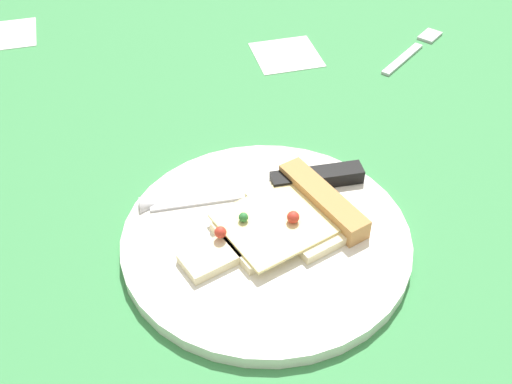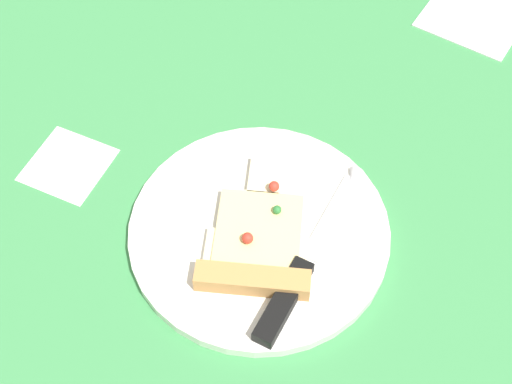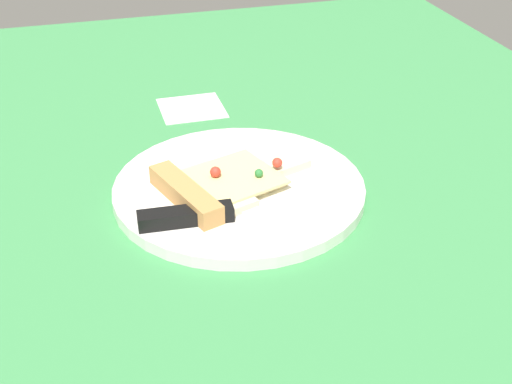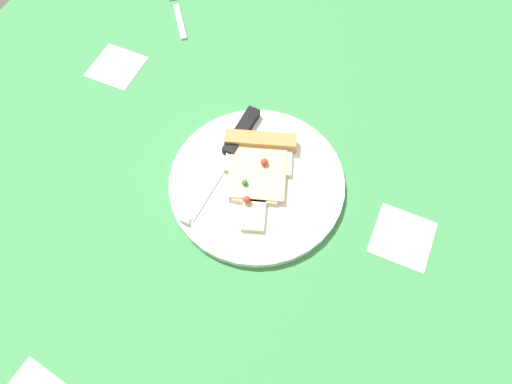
% 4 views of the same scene
% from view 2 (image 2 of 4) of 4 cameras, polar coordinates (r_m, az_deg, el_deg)
% --- Properties ---
extents(ground_plane, '(1.35, 1.35, 0.03)m').
position_cam_2_polar(ground_plane, '(0.80, -4.10, -8.89)').
color(ground_plane, '#3D8C4C').
rests_on(ground_plane, ground).
extents(plate, '(0.29, 0.29, 0.01)m').
position_cam_2_polar(plate, '(0.82, 0.25, -3.11)').
color(plate, white).
rests_on(plate, ground_plane).
extents(pizza_slice, '(0.19, 0.14, 0.03)m').
position_cam_2_polar(pizza_slice, '(0.79, 0.07, -4.13)').
color(pizza_slice, beige).
rests_on(pizza_slice, plate).
extents(knife, '(0.24, 0.03, 0.02)m').
position_cam_2_polar(knife, '(0.78, 3.66, -5.84)').
color(knife, silver).
rests_on(knife, plate).
extents(napkin, '(0.15, 0.15, 0.00)m').
position_cam_2_polar(napkin, '(1.09, 16.55, 13.00)').
color(napkin, white).
rests_on(napkin, ground_plane).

